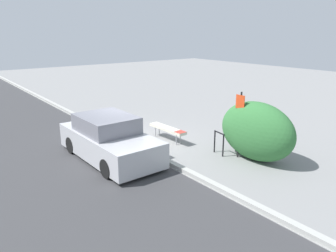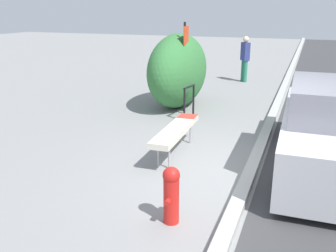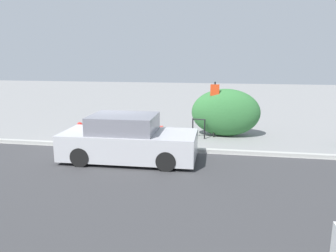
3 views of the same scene
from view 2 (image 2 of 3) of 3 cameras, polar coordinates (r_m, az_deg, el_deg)
The scene contains 8 objects.
ground_plane at distance 6.26m, azimuth 12.26°, elevation -7.75°, with size 60.00×60.00×0.00m, color gray.
curb at distance 6.23m, azimuth 12.30°, elevation -7.20°, with size 60.00×0.20×0.13m.
bench at distance 6.93m, azimuth 1.20°, elevation -0.66°, with size 1.93×0.43×0.54m.
bike_rack at distance 9.22m, azimuth 3.23°, elevation 4.18°, with size 0.55×0.13×0.83m.
sign_post at distance 9.72m, azimuth 2.57°, elevation 10.17°, with size 0.36×0.08×2.30m.
fire_hydrant at distance 4.77m, azimuth 0.50°, elevation -10.22°, with size 0.36×0.22×0.77m.
shrub_hedge at distance 10.32m, azimuth 1.54°, elevation 8.44°, with size 2.85×1.40×1.99m.
pedestrian at distance 14.24m, azimuth 11.64°, elevation 10.17°, with size 0.43×0.38×1.66m.
Camera 2 is at (-5.63, -0.72, 2.63)m, focal length 40.00 mm.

